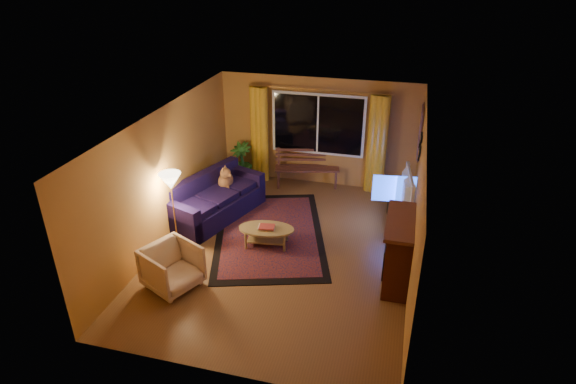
% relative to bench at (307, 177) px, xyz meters
% --- Properties ---
extents(floor, '(4.50, 6.00, 0.02)m').
position_rel_bench_xyz_m(floor, '(0.18, -2.75, -0.23)').
color(floor, brown).
rests_on(floor, ground).
extents(ceiling, '(4.50, 6.00, 0.02)m').
position_rel_bench_xyz_m(ceiling, '(0.18, -2.75, 2.29)').
color(ceiling, white).
rests_on(ceiling, ground).
extents(wall_back, '(4.50, 0.02, 2.50)m').
position_rel_bench_xyz_m(wall_back, '(0.18, 0.26, 1.03)').
color(wall_back, '#B97D38').
rests_on(wall_back, ground).
extents(wall_left, '(0.02, 6.00, 2.50)m').
position_rel_bench_xyz_m(wall_left, '(-2.08, -2.75, 1.03)').
color(wall_left, '#B97D38').
rests_on(wall_left, ground).
extents(wall_right, '(0.02, 6.00, 2.50)m').
position_rel_bench_xyz_m(wall_right, '(2.44, -2.75, 1.03)').
color(wall_right, '#B97D38').
rests_on(wall_right, ground).
extents(window, '(2.00, 0.02, 1.30)m').
position_rel_bench_xyz_m(window, '(0.18, 0.19, 1.23)').
color(window, black).
rests_on(window, wall_back).
extents(curtain_rod, '(3.20, 0.03, 0.03)m').
position_rel_bench_xyz_m(curtain_rod, '(0.18, 0.15, 2.03)').
color(curtain_rod, '#BF8C3F').
rests_on(curtain_rod, wall_back).
extents(curtain_left, '(0.36, 0.36, 2.24)m').
position_rel_bench_xyz_m(curtain_left, '(-1.17, 0.13, 0.90)').
color(curtain_left, gold).
rests_on(curtain_left, ground).
extents(curtain_right, '(0.36, 0.36, 2.24)m').
position_rel_bench_xyz_m(curtain_right, '(1.53, 0.13, 0.90)').
color(curtain_right, gold).
rests_on(curtain_right, ground).
extents(bench, '(1.53, 0.76, 0.44)m').
position_rel_bench_xyz_m(bench, '(0.00, 0.00, 0.00)').
color(bench, '#4F2921').
rests_on(bench, ground).
extents(potted_plant, '(0.66, 0.66, 0.94)m').
position_rel_bench_xyz_m(potted_plant, '(-1.58, -0.10, 0.25)').
color(potted_plant, '#235B1E').
rests_on(potted_plant, ground).
extents(sofa, '(1.60, 2.36, 0.88)m').
position_rel_bench_xyz_m(sofa, '(-1.50, -1.91, 0.22)').
color(sofa, black).
rests_on(sofa, ground).
extents(dog, '(0.40, 0.49, 0.48)m').
position_rel_bench_xyz_m(dog, '(-1.45, -1.42, 0.45)').
color(dog, '#955D37').
rests_on(dog, sofa).
extents(armchair, '(1.01, 1.03, 0.81)m').
position_rel_bench_xyz_m(armchair, '(-1.29, -4.24, 0.19)').
color(armchair, beige).
rests_on(armchair, ground).
extents(floor_lamp, '(0.28, 0.28, 1.44)m').
position_rel_bench_xyz_m(floor_lamp, '(-1.82, -3.04, 0.50)').
color(floor_lamp, '#BF8C3F').
rests_on(floor_lamp, ground).
extents(rug, '(2.92, 3.70, 0.02)m').
position_rel_bench_xyz_m(rug, '(-0.24, -2.28, -0.21)').
color(rug, maroon).
rests_on(rug, ground).
extents(coffee_table, '(1.16, 1.16, 0.38)m').
position_rel_bench_xyz_m(coffee_table, '(-0.17, -2.68, -0.03)').
color(coffee_table, '#987D4A').
rests_on(coffee_table, ground).
extents(tv_console, '(0.54, 1.16, 0.47)m').
position_rel_bench_xyz_m(tv_console, '(2.18, -1.33, 0.01)').
color(tv_console, black).
rests_on(tv_console, ground).
extents(television, '(0.31, 1.21, 0.69)m').
position_rel_bench_xyz_m(television, '(2.18, -1.33, 0.59)').
color(television, black).
rests_on(television, tv_console).
extents(fireplace, '(0.40, 1.20, 1.10)m').
position_rel_bench_xyz_m(fireplace, '(2.23, -3.15, 0.33)').
color(fireplace, maroon).
rests_on(fireplace, ground).
extents(mirror_cluster, '(0.06, 0.60, 0.56)m').
position_rel_bench_xyz_m(mirror_cluster, '(2.39, -1.45, 1.58)').
color(mirror_cluster, black).
rests_on(mirror_cluster, wall_right).
extents(painting, '(0.04, 0.76, 0.96)m').
position_rel_bench_xyz_m(painting, '(2.40, -0.30, 1.43)').
color(painting, orange).
rests_on(painting, wall_right).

